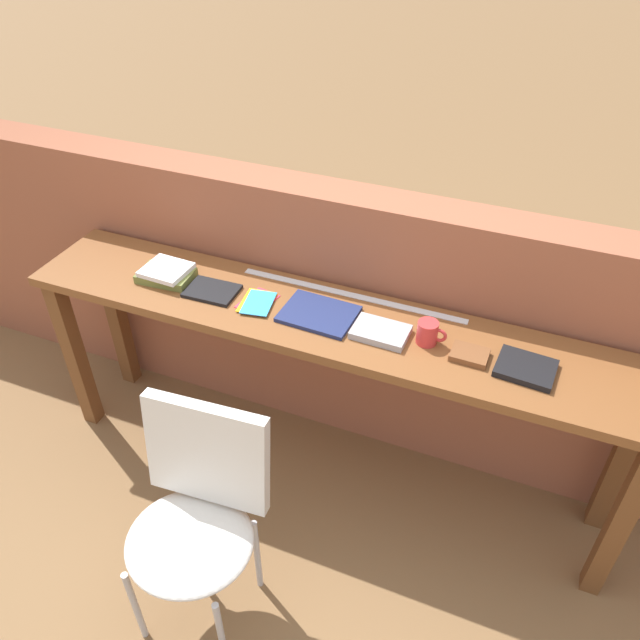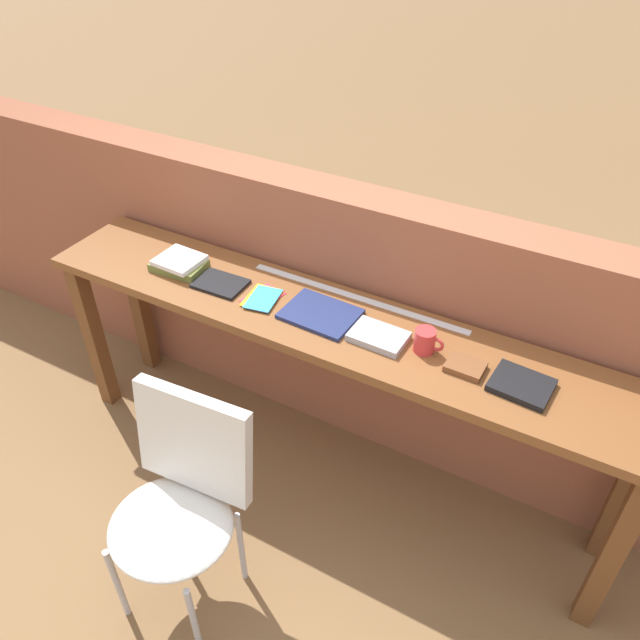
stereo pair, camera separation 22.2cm
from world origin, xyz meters
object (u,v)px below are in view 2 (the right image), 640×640
(chair_white_moulded, at_px, (180,498))
(pamphlet_pile_colourful, at_px, (263,298))
(book_repair_rightmost, at_px, (521,385))
(mug, at_px, (425,341))
(book_stack_leftmost, at_px, (179,264))
(leather_journal_brown, at_px, (465,367))
(book_open_centre, at_px, (320,314))
(magazine_cycling, at_px, (221,284))

(chair_white_moulded, relative_size, pamphlet_pile_colourful, 4.57)
(book_repair_rightmost, bearing_deg, mug, -178.94)
(pamphlet_pile_colourful, bearing_deg, chair_white_moulded, -81.66)
(book_stack_leftmost, distance_m, leather_journal_brown, 1.26)
(chair_white_moulded, height_order, book_stack_leftmost, book_stack_leftmost)
(book_open_centre, distance_m, book_repair_rightmost, 0.78)
(chair_white_moulded, height_order, magazine_cycling, magazine_cycling)
(pamphlet_pile_colourful, relative_size, book_open_centre, 0.70)
(mug, relative_size, book_repair_rightmost, 0.56)
(pamphlet_pile_colourful, xyz_separation_m, book_open_centre, (0.25, 0.02, 0.00))
(pamphlet_pile_colourful, bearing_deg, book_stack_leftmost, 178.53)
(book_stack_leftmost, xyz_separation_m, mug, (1.10, 0.01, 0.02))
(chair_white_moulded, height_order, book_open_centre, book_open_centre)
(book_stack_leftmost, xyz_separation_m, book_repair_rightmost, (1.46, -0.01, -0.02))
(book_open_centre, xyz_separation_m, book_repair_rightmost, (0.78, -0.02, 0.00))
(magazine_cycling, distance_m, mug, 0.88)
(magazine_cycling, bearing_deg, chair_white_moulded, -68.59)
(magazine_cycling, distance_m, book_repair_rightmost, 1.23)
(book_stack_leftmost, height_order, mug, mug)
(book_stack_leftmost, bearing_deg, chair_white_moulded, -54.13)
(magazine_cycling, distance_m, pamphlet_pile_colourful, 0.20)
(mug, bearing_deg, book_repair_rightmost, -3.42)
(pamphlet_pile_colourful, relative_size, leather_journal_brown, 1.50)
(chair_white_moulded, bearing_deg, pamphlet_pile_colourful, 98.34)
(book_repair_rightmost, bearing_deg, magazine_cycling, -175.56)
(book_stack_leftmost, relative_size, book_repair_rightmost, 1.18)
(magazine_cycling, height_order, mug, mug)
(book_stack_leftmost, distance_m, book_repair_rightmost, 1.46)
(magazine_cycling, bearing_deg, pamphlet_pile_colourful, -0.96)
(chair_white_moulded, height_order, pamphlet_pile_colourful, same)
(book_open_centre, bearing_deg, chair_white_moulded, -98.83)
(book_stack_leftmost, height_order, book_open_centre, book_stack_leftmost)
(chair_white_moulded, xyz_separation_m, magazine_cycling, (-0.31, 0.72, 0.36))
(book_stack_leftmost, bearing_deg, leather_journal_brown, -0.81)
(mug, bearing_deg, book_stack_leftmost, -179.67)
(chair_white_moulded, distance_m, mug, 1.02)
(magazine_cycling, xyz_separation_m, book_repair_rightmost, (1.23, -0.00, 0.00))
(book_stack_leftmost, height_order, book_repair_rightmost, book_stack_leftmost)
(magazine_cycling, bearing_deg, leather_journal_brown, -2.01)
(magazine_cycling, relative_size, pamphlet_pile_colourful, 1.06)
(pamphlet_pile_colourful, bearing_deg, book_repair_rightmost, -0.21)
(book_stack_leftmost, height_order, magazine_cycling, book_stack_leftmost)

